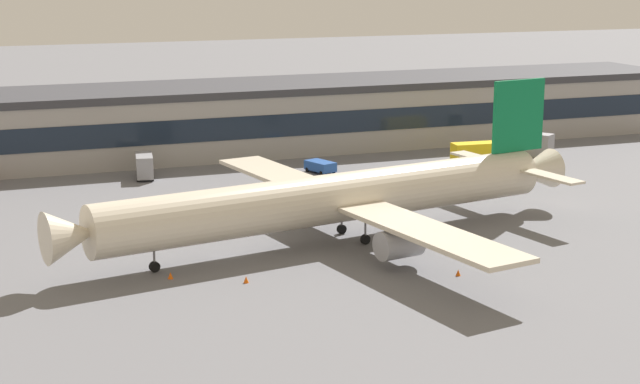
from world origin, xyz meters
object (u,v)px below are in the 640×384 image
stair_truck (144,165)px  traffic_cone_2 (458,273)px  pushback_tractor (320,166)px  traffic_cone_1 (170,275)px  traffic_cone_0 (246,280)px  catering_truck (530,144)px  fuel_truck (477,152)px  airliner (339,198)px

stair_truck → traffic_cone_2: bearing=-69.6°
pushback_tractor → traffic_cone_1: pushback_tractor is taller
stair_truck → traffic_cone_0: stair_truck is taller
catering_truck → traffic_cone_0: bearing=-143.5°
traffic_cone_2 → traffic_cone_0: bearing=165.4°
traffic_cone_1 → stair_truck: bearing=82.4°
fuel_truck → traffic_cone_1: (-57.83, -40.33, -1.54)m
airliner → pushback_tractor: 37.81m
fuel_truck → catering_truck: catering_truck is taller
catering_truck → traffic_cone_1: bearing=-148.7°
airliner → traffic_cone_1: size_ratio=94.38×
fuel_truck → traffic_cone_2: bearing=-121.4°
catering_truck → pushback_tractor: bearing=178.4°
traffic_cone_0 → airliner: bearing=36.8°
airliner → traffic_cone_2: airliner is taller
airliner → pushback_tractor: airliner is taller
fuel_truck → stair_truck: (-51.45, 7.45, 0.10)m
traffic_cone_1 → traffic_cone_2: traffic_cone_1 is taller
fuel_truck → traffic_cone_2: (-30.25, -49.66, -1.56)m
stair_truck → traffic_cone_2: 60.94m
airliner → stair_truck: size_ratio=10.40×
airliner → traffic_cone_1: bearing=-162.3°
pushback_tractor → stair_truck: size_ratio=0.85×
pushback_tractor → traffic_cone_1: (-32.08, -42.61, -0.70)m
pushback_tractor → traffic_cone_1: bearing=-127.0°
stair_truck → traffic_cone_2: size_ratio=9.72×
airliner → fuel_truck: (36.88, 33.63, -3.21)m
pushback_tractor → fuel_truck: size_ratio=0.63×
catering_truck → traffic_cone_1: 79.96m
catering_truck → airliner: bearing=-143.6°
pushback_tractor → traffic_cone_0: bearing=-118.6°
catering_truck → traffic_cone_0: size_ratio=11.14×
catering_truck → traffic_cone_1: size_ratio=10.73×
catering_truck → stair_truck: 62.20m
fuel_truck → traffic_cone_1: fuel_truck is taller
airliner → traffic_cone_1: (-20.95, -6.70, -4.75)m
traffic_cone_0 → stair_truck: bearing=90.4°
traffic_cone_0 → traffic_cone_1: (-6.77, 3.92, 0.01)m
airliner → catering_truck: bearing=36.4°
stair_truck → airliner: bearing=-70.5°
traffic_cone_0 → traffic_cone_1: traffic_cone_1 is taller
traffic_cone_1 → traffic_cone_2: bearing=-18.7°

